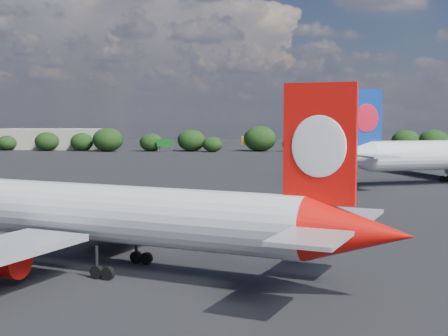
{
  "coord_description": "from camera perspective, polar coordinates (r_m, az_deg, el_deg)",
  "views": [
    {
      "loc": [
        20.54,
        -47.16,
        12.95
      ],
      "look_at": [
        16.0,
        12.0,
        8.0
      ],
      "focal_mm": 50.0,
      "sensor_mm": 36.0,
      "label": 1
    }
  ],
  "objects": [
    {
      "name": "terminal_building",
      "position": [
        254.15,
        -15.3,
        2.58
      ],
      "size": [
        42.0,
        16.0,
        8.0
      ],
      "color": "#9D9788",
      "rests_on": "ground"
    },
    {
      "name": "billboard_yellow",
      "position": [
        229.49,
        2.25,
        2.5
      ],
      "size": [
        5.0,
        0.3,
        5.5
      ],
      "color": "gold",
      "rests_on": "ground"
    },
    {
      "name": "highway_sign",
      "position": [
        226.67,
        -5.41,
        2.26
      ],
      "size": [
        6.0,
        0.3,
        4.5
      ],
      "color": "#125E19",
      "rests_on": "ground"
    },
    {
      "name": "qantas_airliner",
      "position": [
        53.08,
        -10.03,
        -4.28
      ],
      "size": [
        45.51,
        43.75,
        15.32
      ],
      "color": "silver",
      "rests_on": "ground"
    },
    {
      "name": "ground",
      "position": [
        109.87,
        -6.42,
        -2.03
      ],
      "size": [
        500.0,
        500.0,
        0.0
      ],
      "primitive_type": "plane",
      "color": "black",
      "rests_on": "ground"
    },
    {
      "name": "horizon_treeline",
      "position": [
        227.98,
        2.18,
        2.48
      ],
      "size": [
        199.96,
        15.68,
        9.28
      ],
      "color": "black",
      "rests_on": "ground"
    }
  ]
}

